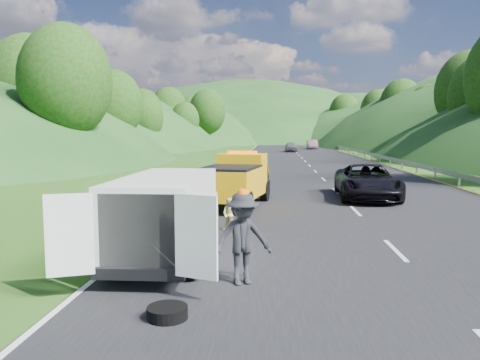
# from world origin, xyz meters

# --- Properties ---
(ground) EXTENTS (320.00, 320.00, 0.00)m
(ground) POSITION_xyz_m (0.00, 0.00, 0.00)
(ground) COLOR #38661E
(ground) RESTS_ON ground
(road_surface) EXTENTS (14.00, 200.00, 0.02)m
(road_surface) POSITION_xyz_m (3.00, 40.00, 0.01)
(road_surface) COLOR black
(road_surface) RESTS_ON ground
(guardrail) EXTENTS (0.06, 140.00, 1.52)m
(guardrail) POSITION_xyz_m (10.30, 52.50, 0.00)
(guardrail) COLOR gray
(guardrail) RESTS_ON ground
(tree_line_left) EXTENTS (14.00, 140.00, 14.00)m
(tree_line_left) POSITION_xyz_m (-19.00, 60.00, 0.00)
(tree_line_left) COLOR #335D1B
(tree_line_left) RESTS_ON ground
(tree_line_right) EXTENTS (14.00, 140.00, 14.00)m
(tree_line_right) POSITION_xyz_m (23.00, 60.00, 0.00)
(tree_line_right) COLOR #335D1B
(tree_line_right) RESTS_ON ground
(hills_backdrop) EXTENTS (201.00, 288.60, 44.00)m
(hills_backdrop) POSITION_xyz_m (6.50, 134.70, 0.00)
(hills_backdrop) COLOR #2D5B23
(hills_backdrop) RESTS_ON ground
(tow_truck) EXTENTS (2.74, 5.49, 2.26)m
(tow_truck) POSITION_xyz_m (-1.69, 4.91, 1.10)
(tow_truck) COLOR black
(tow_truck) RESTS_ON ground
(white_van) EXTENTS (3.16, 5.76, 2.05)m
(white_van) POSITION_xyz_m (-2.74, -3.15, 1.16)
(white_van) COLOR black
(white_van) RESTS_ON ground
(woman) EXTENTS (0.66, 0.77, 1.80)m
(woman) POSITION_xyz_m (-4.05, 0.18, 0.00)
(woman) COLOR silver
(woman) RESTS_ON ground
(child) EXTENTS (0.60, 0.52, 1.04)m
(child) POSITION_xyz_m (-1.52, 0.05, 0.00)
(child) COLOR #D0C36E
(child) RESTS_ON ground
(worker) EXTENTS (1.38, 1.11, 1.87)m
(worker) POSITION_xyz_m (-0.79, -4.96, 0.00)
(worker) COLOR black
(worker) RESTS_ON ground
(suitcase) EXTENTS (0.40, 0.23, 0.63)m
(suitcase) POSITION_xyz_m (-5.37, -0.19, 0.31)
(suitcase) COLOR brown
(suitcase) RESTS_ON ground
(spare_tire) EXTENTS (0.68, 0.68, 0.20)m
(spare_tire) POSITION_xyz_m (-1.91, -6.81, 0.00)
(spare_tire) COLOR black
(spare_tire) RESTS_ON ground
(passing_suv) EXTENTS (2.87, 5.75, 1.56)m
(passing_suv) POSITION_xyz_m (4.10, 7.55, 0.00)
(passing_suv) COLOR black
(passing_suv) RESTS_ON ground
(dist_car_a) EXTENTS (1.79, 4.44, 1.51)m
(dist_car_a) POSITION_xyz_m (2.33, 55.78, 0.00)
(dist_car_a) COLOR #4C4E51
(dist_car_a) RESTS_ON ground
(dist_car_b) EXTENTS (1.66, 4.77, 1.57)m
(dist_car_b) POSITION_xyz_m (6.31, 66.85, 0.00)
(dist_car_b) COLOR #6B4754
(dist_car_b) RESTS_ON ground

